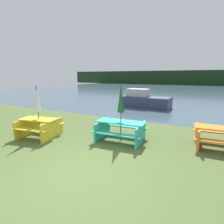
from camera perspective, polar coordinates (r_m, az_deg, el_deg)
name	(u,v)px	position (r m, az deg, el deg)	size (l,w,h in m)	color
ground_plane	(81,172)	(4.87, -10.14, -18.70)	(60.00, 60.00, 0.00)	#516633
water	(187,90)	(34.20, 23.30, 6.63)	(60.00, 50.00, 0.00)	#425B6B
far_treeline	(194,78)	(54.08, 25.26, 10.11)	(80.00, 1.60, 4.00)	#193319
picnic_table_yellow	(39,126)	(7.73, -22.64, -4.21)	(1.74, 1.64, 0.76)	yellow
picnic_table_teal	(121,129)	(6.75, 2.85, -5.50)	(1.95, 1.52, 0.76)	#33B7A8
picnic_table_orange	(219,136)	(7.08, 31.56, -6.63)	(1.70, 1.49, 0.73)	orange
umbrella_white	(37,99)	(7.52, -23.29, 3.86)	(0.23, 0.23, 2.08)	brown
umbrella_darkgreen	(121,99)	(6.51, 2.95, 4.31)	(0.27, 0.27, 2.15)	brown
boat	(144,100)	(14.13, 10.53, 3.77)	(3.88, 1.79, 1.44)	#333856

